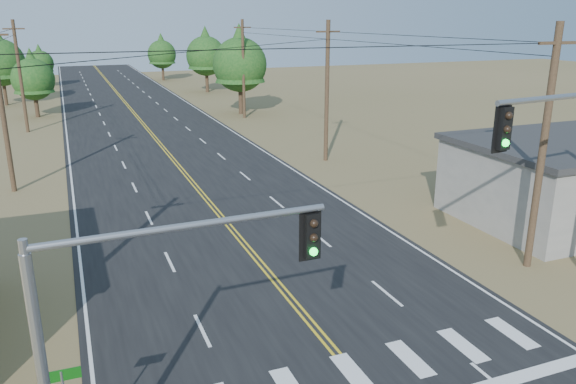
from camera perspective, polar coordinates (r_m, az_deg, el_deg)
road at (r=36.71m, az=-9.76°, el=1.05°), size 15.00×200.00×0.02m
utility_pole_left_mid at (r=37.07m, az=-27.06°, el=7.67°), size 1.80×0.30×10.00m
utility_pole_left_far at (r=56.90m, az=-25.55°, el=10.59°), size 1.80×0.30×10.00m
utility_pole_right_near at (r=24.68m, az=24.47°, el=4.05°), size 1.80×0.30×10.00m
utility_pole_right_mid at (r=40.89m, az=3.98°, el=10.22°), size 1.80×0.30×10.00m
utility_pole_right_far at (r=59.46m, az=-4.56°, el=12.40°), size 1.80×0.30×10.00m
signal_mast_left at (r=11.40m, az=-15.40°, el=-13.18°), size 5.77×0.39×6.53m
tree_left_near at (r=65.50m, az=-24.53°, el=10.76°), size 4.33×4.33×7.22m
tree_left_mid at (r=76.27m, az=-27.24°, el=12.06°), size 5.54×5.54×9.23m
tree_left_far at (r=94.58m, az=-23.90°, el=12.09°), size 3.87×3.87×6.44m
tree_right_near at (r=61.98m, az=-4.93°, el=13.31°), size 5.79×5.79×9.65m
tree_right_mid at (r=81.71m, az=-8.36°, el=13.91°), size 5.48×5.48×9.13m
tree_right_far at (r=98.93m, az=-12.72°, el=13.76°), size 4.67×4.67×7.79m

